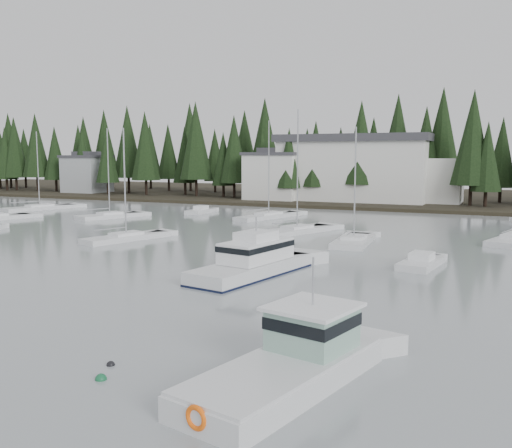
# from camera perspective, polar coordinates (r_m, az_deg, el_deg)

# --- Properties ---
(far_shore_land) EXTENTS (240.00, 54.00, 1.00)m
(far_shore_land) POSITION_cam_1_polar(r_m,az_deg,el_deg) (110.21, 14.13, 2.53)
(far_shore_land) COLOR black
(far_shore_land) RESTS_ON ground
(conifer_treeline) EXTENTS (200.00, 22.00, 20.00)m
(conifer_treeline) POSITION_cam_1_polar(r_m,az_deg,el_deg) (99.42, 13.03, 2.10)
(conifer_treeline) COLOR black
(conifer_treeline) RESTS_ON ground
(house_west) EXTENTS (9.54, 7.42, 8.75)m
(house_west) POSITION_cam_1_polar(r_m,az_deg,el_deg) (97.57, 1.83, 4.93)
(house_west) COLOR silver
(house_west) RESTS_ON ground
(house_far_west) EXTENTS (8.48, 7.42, 8.25)m
(house_far_west) POSITION_cam_1_polar(r_m,az_deg,el_deg) (121.41, -16.55, 4.92)
(house_far_west) COLOR #999EA0
(house_far_west) RESTS_ON ground
(harbor_inn) EXTENTS (29.50, 11.50, 10.90)m
(harbor_inn) POSITION_cam_1_polar(r_m,az_deg,el_deg) (96.16, 10.97, 5.44)
(harbor_inn) COLOR silver
(harbor_inn) RESTS_ON ground
(cabin_cruiser_center) EXTENTS (5.22, 10.94, 4.52)m
(cabin_cruiser_center) POSITION_cam_1_polar(r_m,az_deg,el_deg) (38.43, -0.29, -4.12)
(cabin_cruiser_center) COLOR silver
(cabin_cruiser_center) RESTS_ON ground
(lobster_boat_teal) EXTENTS (5.09, 9.40, 4.96)m
(lobster_boat_teal) POSITION_cam_1_polar(r_m,az_deg,el_deg) (20.71, 3.63, -14.15)
(lobster_boat_teal) COLOR silver
(lobster_boat_teal) RESTS_ON ground
(sailboat_0) EXTENTS (3.41, 8.42, 11.09)m
(sailboat_0) POSITION_cam_1_polar(r_m,az_deg,el_deg) (52.72, 9.75, -1.88)
(sailboat_0) COLOR silver
(sailboat_0) RESTS_ON ground
(sailboat_3) EXTENTS (4.98, 9.09, 11.08)m
(sailboat_3) POSITION_cam_1_polar(r_m,az_deg,el_deg) (55.46, -12.84, -1.52)
(sailboat_3) COLOR silver
(sailboat_3) RESTS_ON ground
(sailboat_5) EXTENTS (5.70, 8.86, 11.94)m
(sailboat_5) POSITION_cam_1_polar(r_m,az_deg,el_deg) (75.63, -14.41, 0.65)
(sailboat_5) COLOR silver
(sailboat_5) RESTS_ON ground
(sailboat_6) EXTENTS (6.00, 9.68, 13.19)m
(sailboat_6) POSITION_cam_1_polar(r_m,az_deg,el_deg) (59.36, 4.12, -0.81)
(sailboat_6) COLOR silver
(sailboat_6) RESTS_ON ground
(sailboat_7) EXTENTS (6.14, 11.04, 12.00)m
(sailboat_7) POSITION_cam_1_polar(r_m,az_deg,el_deg) (90.40, -20.81, 1.40)
(sailboat_7) COLOR silver
(sailboat_7) RESTS_ON ground
(sailboat_8) EXTENTS (5.55, 11.19, 12.88)m
(sailboat_8) POSITION_cam_1_polar(r_m,az_deg,el_deg) (72.93, 1.28, 0.64)
(sailboat_8) COLOR silver
(sailboat_8) RESTS_ON ground
(runabout_1) EXTENTS (2.93, 5.86, 1.42)m
(runabout_1) POSITION_cam_1_polar(r_m,az_deg,el_deg) (43.19, 16.22, -3.90)
(runabout_1) COLOR silver
(runabout_1) RESTS_ON ground
(runabout_3) EXTENTS (2.24, 5.49, 1.42)m
(runabout_3) POSITION_cam_1_polar(r_m,az_deg,el_deg) (79.86, -5.51, 1.21)
(runabout_3) COLOR silver
(runabout_3) RESTS_ON ground
(mooring_buoy_green) EXTENTS (0.43, 0.43, 0.43)m
(mooring_buoy_green) POSITION_cam_1_polar(r_m,az_deg,el_deg) (21.97, -15.24, -14.77)
(mooring_buoy_green) COLOR #145933
(mooring_buoy_green) RESTS_ON ground
(mooring_buoy_dark) EXTENTS (0.33, 0.33, 0.33)m
(mooring_buoy_dark) POSITION_cam_1_polar(r_m,az_deg,el_deg) (23.24, -14.32, -13.52)
(mooring_buoy_dark) COLOR black
(mooring_buoy_dark) RESTS_ON ground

